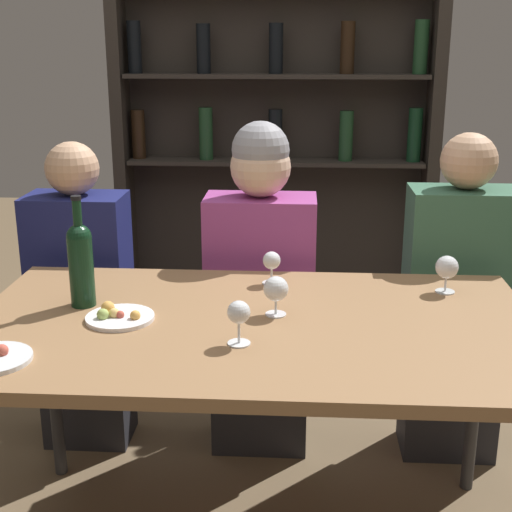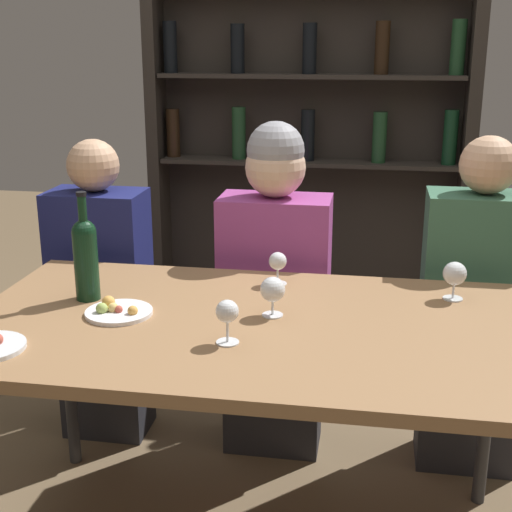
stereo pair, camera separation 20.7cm
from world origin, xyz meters
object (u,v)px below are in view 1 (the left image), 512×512
at_px(food_plate_0, 118,316).
at_px(wine_glass_3, 239,314).
at_px(wine_glass_0, 447,268).
at_px(wine_glass_2, 276,290).
at_px(wine_bottle, 81,260).
at_px(seated_person_left, 83,306).
at_px(seated_person_center, 260,295).
at_px(wine_glass_1, 272,262).
at_px(seated_person_right, 456,310).

bearing_deg(food_plate_0, wine_glass_3, -22.34).
height_order(wine_glass_0, wine_glass_2, wine_glass_0).
xyz_separation_m(wine_bottle, wine_glass_3, (0.48, -0.25, -0.06)).
relative_size(seated_person_left, seated_person_center, 0.94).
distance_m(wine_glass_1, seated_person_right, 0.79).
distance_m(wine_glass_1, food_plate_0, 0.54).
xyz_separation_m(wine_glass_2, wine_glass_3, (-0.09, -0.21, 0.01)).
relative_size(wine_glass_2, seated_person_left, 0.10).
bearing_deg(wine_glass_1, wine_bottle, -157.45).
bearing_deg(wine_glass_0, seated_person_right, 71.23).
relative_size(wine_bottle, wine_glass_3, 2.79).
bearing_deg(food_plate_0, seated_person_left, 115.69).
bearing_deg(wine_bottle, food_plate_0, -39.36).
height_order(wine_glass_0, seated_person_center, seated_person_center).
height_order(seated_person_left, seated_person_right, seated_person_right).
bearing_deg(wine_glass_3, seated_person_left, 129.92).
bearing_deg(seated_person_center, wine_glass_3, -90.75).
height_order(wine_glass_1, seated_person_center, seated_person_center).
height_order(wine_bottle, seated_person_left, seated_person_left).
bearing_deg(wine_glass_1, seated_person_left, 156.51).
relative_size(food_plate_0, seated_person_center, 0.15).
relative_size(wine_glass_0, food_plate_0, 0.61).
relative_size(wine_glass_1, seated_person_left, 0.09).
bearing_deg(wine_glass_0, seated_person_left, 164.01).
bearing_deg(wine_glass_0, wine_glass_3, -144.61).
bearing_deg(seated_person_left, wine_glass_3, -50.08).
distance_m(wine_bottle, wine_glass_2, 0.58).
height_order(wine_glass_2, seated_person_center, seated_person_center).
bearing_deg(wine_glass_1, wine_glass_3, -97.66).
height_order(seated_person_center, seated_person_right, seated_person_center).
relative_size(food_plate_0, seated_person_right, 0.16).
xyz_separation_m(food_plate_0, seated_person_right, (1.08, 0.65, -0.21)).
bearing_deg(seated_person_right, seated_person_left, 180.00).
distance_m(wine_bottle, wine_glass_3, 0.55).
relative_size(food_plate_0, seated_person_left, 0.16).
bearing_deg(seated_person_center, wine_glass_0, -31.45).
bearing_deg(food_plate_0, seated_person_right, 30.99).
relative_size(wine_bottle, seated_person_right, 0.27).
height_order(wine_glass_1, seated_person_left, seated_person_left).
bearing_deg(wine_bottle, wine_glass_1, 22.55).
distance_m(food_plate_0, seated_person_left, 0.76).
bearing_deg(wine_bottle, seated_person_left, 108.62).
relative_size(wine_bottle, wine_glass_2, 2.86).
bearing_deg(seated_person_center, seated_person_left, 180.00).
distance_m(seated_person_left, seated_person_right, 1.40).
xyz_separation_m(wine_glass_2, seated_person_center, (-0.08, 0.59, -0.23)).
distance_m(wine_glass_3, seated_person_center, 0.83).
bearing_deg(wine_glass_0, food_plate_0, -163.40).
distance_m(wine_glass_3, seated_person_left, 1.08).
relative_size(wine_glass_3, seated_person_right, 0.10).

